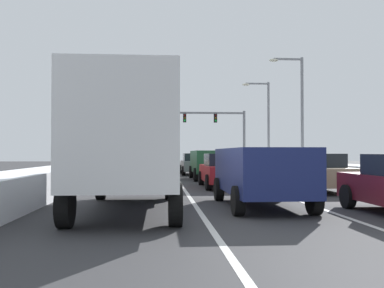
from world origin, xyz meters
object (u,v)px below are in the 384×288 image
Objects in this scene: suv_green_center_lane_third at (210,162)px; street_lamp_right_near at (298,104)px; sedan_black_right_lane_fourth at (246,164)px; box_truck_left_lane_nearest at (129,139)px; suv_navy_center_lane_nearest at (260,171)px; sedan_tan_left_lane_fourth at (152,163)px; sedan_red_center_lane_second at (224,170)px; sedan_gray_center_lane_fourth at (195,164)px; traffic_light_gantry at (197,123)px; sedan_maroon_left_lane_third at (147,166)px; sedan_silver_right_lane_third at (270,167)px; sedan_tan_right_lane_second at (315,172)px; sedan_white_left_lane_second at (140,170)px; street_lamp_right_mid at (265,117)px.

street_lamp_right_near is at bearing 43.60° from suv_green_center_lane_third.
box_truck_left_lane_nearest is (-6.73, -17.77, 1.14)m from sedan_black_right_lane_fourth.
suv_navy_center_lane_nearest reaches higher than sedan_tan_left_lane_fourth.
sedan_gray_center_lane_fourth is (-0.36, 11.60, 0.00)m from sedan_red_center_lane_second.
sedan_tan_left_lane_fourth is (-3.45, 7.37, -0.25)m from suv_green_center_lane_third.
sedan_maroon_left_lane_third is at bearing -102.81° from traffic_light_gantry.
sedan_silver_right_lane_third is 23.79m from traffic_light_gantry.
sedan_tan_right_lane_second is 8.55m from suv_green_center_lane_third.
box_truck_left_lane_nearest is at bearing -141.94° from sedan_tan_right_lane_second.
suv_navy_center_lane_nearest is at bearing -105.99° from sedan_silver_right_lane_third.
box_truck_left_lane_nearest reaches higher than suv_green_center_lane_third.
sedan_tan_right_lane_second is 7.62m from sedan_white_left_lane_second.
box_truck_left_lane_nearest is at bearing -99.80° from sedan_gray_center_lane_fourth.
sedan_red_center_lane_second and sedan_gray_center_lane_fourth have the same top height.
sedan_gray_center_lane_fourth is 1.00× the size of sedan_maroon_left_lane_third.
sedan_maroon_left_lane_third is 0.54× the size of street_lamp_right_mid.
sedan_maroon_left_lane_third is at bearing -126.28° from street_lamp_right_mid.
street_lamp_right_mid is (6.03, -6.41, 0.10)m from traffic_light_gantry.
sedan_white_left_lane_second is 0.54× the size of street_lamp_right_mid.
street_lamp_right_near is at bearing -0.69° from sedan_tan_left_lane_fourth.
sedan_black_right_lane_fourth is at bearing -84.00° from traffic_light_gantry.
suv_green_center_lane_third is 13.93m from box_truck_left_lane_nearest.
suv_green_center_lane_third is 8.14m from sedan_tan_left_lane_fourth.
sedan_black_right_lane_fourth is at bearing -24.86° from sedan_tan_left_lane_fourth.
suv_navy_center_lane_nearest is at bearing -90.17° from sedan_red_center_lane_second.
box_truck_left_lane_nearest is at bearing -89.44° from sedan_white_left_lane_second.
sedan_silver_right_lane_third and sedan_maroon_left_lane_third have the same top height.
sedan_red_center_lane_second is 13.55m from sedan_tan_left_lane_fourth.
sedan_tan_right_lane_second is at bearing -85.81° from traffic_light_gantry.
sedan_tan_right_lane_second is 1.00× the size of sedan_black_right_lane_fourth.
sedan_tan_left_lane_fourth is at bearing 115.09° from suv_green_center_lane_third.
suv_green_center_lane_third reaches higher than sedan_gray_center_lane_fourth.
suv_green_center_lane_third is at bearing 53.90° from sedan_white_left_lane_second.
sedan_red_center_lane_second is 1.00× the size of sedan_tan_left_lane_fourth.
suv_green_center_lane_third is 1.09× the size of sedan_maroon_left_lane_third.
sedan_white_left_lane_second is at bearing -125.42° from sedan_black_right_lane_fourth.
street_lamp_right_near is at bearing 9.78° from sedan_gray_center_lane_fourth.
street_lamp_right_near is at bearing 28.85° from sedan_maroon_left_lane_third.
sedan_gray_center_lane_fourth is at bearing -170.22° from street_lamp_right_near.
suv_navy_center_lane_nearest reaches higher than sedan_red_center_lane_second.
street_lamp_right_near is (4.58, 2.86, 4.48)m from sedan_black_right_lane_fourth.
sedan_red_center_lane_second is 1.00× the size of sedan_maroon_left_lane_third.
sedan_red_center_lane_second is 1.00× the size of sedan_white_left_lane_second.
street_lamp_right_mid is at bearing -46.74° from traffic_light_gantry.
box_truck_left_lane_nearest is at bearing -118.73° from street_lamp_right_near.
sedan_silver_right_lane_third is 1.00× the size of sedan_white_left_lane_second.
sedan_silver_right_lane_third and sedan_white_left_lane_second have the same top height.
sedan_red_center_lane_second is at bearing -8.17° from sedan_white_left_lane_second.
suv_green_center_lane_third is at bearing -136.40° from street_lamp_right_near.
traffic_light_gantry is (-2.12, 23.34, 4.12)m from sedan_silver_right_lane_third.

